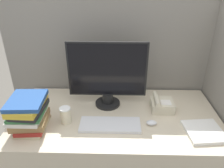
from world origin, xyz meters
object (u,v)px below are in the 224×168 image
Objects in this scene: monitor at (107,76)px; coffee_cup at (66,115)px; book_stack at (29,113)px; desk_telephone at (162,105)px; keyboard at (110,125)px; mouse at (152,123)px.

coffee_cup is at bearing -139.00° from monitor.
book_stack is (-0.22, -0.06, 0.06)m from coffee_cup.
book_stack is 0.95m from desk_telephone.
coffee_cup reaches higher than keyboard.
mouse is 0.60× the size of coffee_cup.
book_stack reaches higher than mouse.
coffee_cup is at bearing -165.32° from desk_telephone.
coffee_cup is 0.24m from book_stack.
coffee_cup is at bearing 178.83° from mouse.
mouse is 0.22m from desk_telephone.
desk_telephone is at bearing 29.14° from keyboard.
monitor is 8.22× the size of mouse.
coffee_cup is at bearing 173.98° from keyboard.
keyboard is 3.49× the size of coffee_cup.
mouse is at bearing 4.10° from keyboard.
keyboard is 0.29m from mouse.
book_stack is (-0.50, -0.31, -0.13)m from monitor.
desk_telephone is at bearing 15.00° from book_stack.
coffee_cup is (-0.31, 0.03, 0.05)m from keyboard.
book_stack is (-0.81, -0.05, 0.10)m from mouse.
mouse is at bearing 3.58° from book_stack.
desk_telephone is at bearing 14.68° from coffee_cup.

